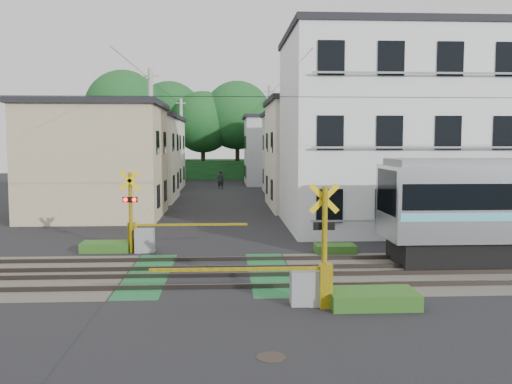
{
  "coord_description": "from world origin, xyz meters",
  "views": [
    {
      "loc": [
        0.51,
        -17.63,
        4.11
      ],
      "look_at": [
        1.74,
        5.0,
        2.13
      ],
      "focal_mm": 40.0,
      "sensor_mm": 36.0,
      "label": 1
    }
  ],
  "objects": [
    {
      "name": "ground",
      "position": [
        0.0,
        0.0,
        0.0
      ],
      "size": [
        120.0,
        120.0,
        0.0
      ],
      "primitive_type": "plane",
      "color": "black"
    },
    {
      "name": "track_bed",
      "position": [
        0.0,
        0.0,
        0.04
      ],
      "size": [
        120.0,
        120.0,
        0.14
      ],
      "color": "#47423A",
      "rests_on": "ground"
    },
    {
      "name": "utility_poles",
      "position": [
        -1.05,
        23.01,
        4.08
      ],
      "size": [
        7.9,
        42.0,
        8.0
      ],
      "color": "#A5A5A0",
      "rests_on": "ground"
    },
    {
      "name": "weed_patches",
      "position": [
        1.76,
        -0.09,
        0.18
      ],
      "size": [
        10.25,
        8.8,
        0.4
      ],
      "color": "#2D5E1E",
      "rests_on": "ground"
    },
    {
      "name": "catenary",
      "position": [
        6.0,
        0.03,
        3.7
      ],
      "size": [
        60.0,
        5.04,
        7.0
      ],
      "color": "#2D2D33",
      "rests_on": "ground"
    },
    {
      "name": "manhole_cover",
      "position": [
        1.37,
        -7.09,
        0.01
      ],
      "size": [
        0.57,
        0.57,
        0.02
      ],
      "primitive_type": "cylinder",
      "color": "#2D261E",
      "rests_on": "ground"
    },
    {
      "name": "apartment_block",
      "position": [
        8.5,
        9.49,
        4.66
      ],
      "size": [
        10.2,
        8.36,
        9.3
      ],
      "color": "silver",
      "rests_on": "ground"
    },
    {
      "name": "crossing_signal_near",
      "position": [
        2.59,
        -3.65,
        0.71
      ],
      "size": [
        4.74,
        0.65,
        3.09
      ],
      "color": "yellow",
      "rests_on": "ground"
    },
    {
      "name": "pedestrian",
      "position": [
        0.1,
        32.45,
        0.84
      ],
      "size": [
        0.7,
        0.55,
        1.68
      ],
      "primitive_type": "imported",
      "rotation": [
        0.0,
        0.0,
        3.42
      ],
      "color": "#232028",
      "rests_on": "ground"
    },
    {
      "name": "houses_row",
      "position": [
        0.25,
        25.92,
        3.24
      ],
      "size": [
        22.07,
        31.35,
        6.8
      ],
      "color": "tan",
      "rests_on": "ground"
    },
    {
      "name": "tree_hill",
      "position": [
        -1.55,
        48.33,
        5.46
      ],
      "size": [
        40.0,
        14.14,
        11.86
      ],
      "color": "#1A5020",
      "rests_on": "ground"
    },
    {
      "name": "crossing_signal_far",
      "position": [
        -2.59,
        3.65,
        0.71
      ],
      "size": [
        4.74,
        0.65,
        3.09
      ],
      "color": "yellow",
      "rests_on": "ground"
    }
  ]
}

